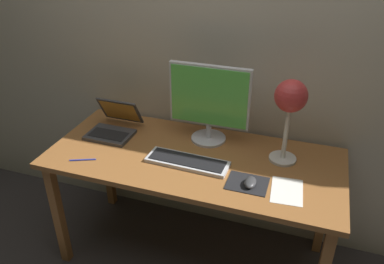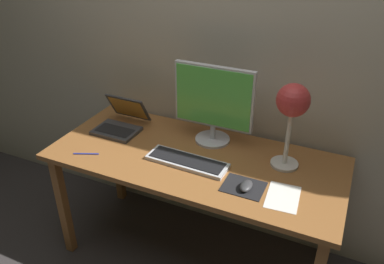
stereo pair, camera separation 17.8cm
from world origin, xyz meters
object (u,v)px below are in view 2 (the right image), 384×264
keyboard_main (187,161)px  laptop (122,120)px  pen (86,154)px  mouse (246,186)px  monitor (214,102)px  desk_lamp (292,106)px

keyboard_main → laptop: size_ratio=1.52×
pen → mouse: bearing=4.4°
keyboard_main → pen: keyboard_main is taller
keyboard_main → mouse: (0.35, -0.08, 0.01)m
keyboard_main → pen: 0.56m
monitor → laptop: bearing=-171.5°
monitor → laptop: size_ratio=1.57×
laptop → mouse: laptop is taller
monitor → laptop: (-0.56, -0.08, -0.19)m
mouse → laptop: bearing=162.7°
desk_lamp → monitor: bearing=169.9°
keyboard_main → desk_lamp: (0.47, 0.20, 0.33)m
keyboard_main → desk_lamp: desk_lamp is taller
monitor → desk_lamp: bearing=-10.1°
keyboard_main → mouse: mouse is taller
keyboard_main → pen: (-0.54, -0.15, -0.01)m
desk_lamp → mouse: (-0.12, -0.28, -0.32)m
laptop → desk_lamp: desk_lamp is taller
mouse → desk_lamp: bearing=66.9°
monitor → desk_lamp: size_ratio=1.00×
monitor → pen: (-0.58, -0.43, -0.24)m
monitor → mouse: bearing=-48.5°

